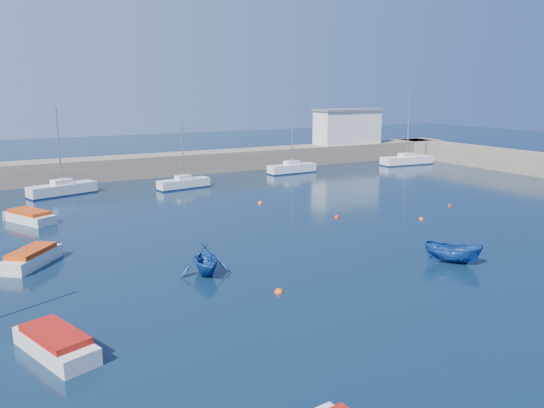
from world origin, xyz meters
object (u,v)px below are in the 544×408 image
motorboat_1 (32,258)px  dinghy_right (453,253)px  sailboat_7 (292,168)px  dinghy_center (453,253)px  harbor_office (347,127)px  motorboat_0 (56,343)px  sailboat_5 (62,189)px  sailboat_8 (407,160)px  motorboat_2 (29,216)px  dinghy_left (205,259)px  sailboat_6 (184,183)px

motorboat_1 → dinghy_right: (23.42, -12.16, 0.17)m
sailboat_7 → dinghy_center: (-8.86, -35.92, -0.32)m
harbor_office → motorboat_0: (-47.14, -44.27, -4.62)m
sailboat_5 → sailboat_8: sailboat_8 is taller
motorboat_0 → dinghy_right: dinghy_right is taller
motorboat_2 → dinghy_right: (22.66, -24.30, 0.20)m
sailboat_7 → dinghy_left: 39.52m
sailboat_5 → sailboat_6: sailboat_5 is taller
sailboat_7 → sailboat_6: bearing=100.4°
sailboat_6 → sailboat_7: 16.61m
sailboat_7 → dinghy_center: sailboat_7 is taller
dinghy_right → motorboat_1: bearing=115.0°
motorboat_0 → sailboat_6: bearing=43.5°
motorboat_2 → dinghy_left: size_ratio=1.53×
sailboat_8 → motorboat_1: size_ratio=2.34×
harbor_office → motorboat_0: harbor_office is taller
harbor_office → motorboat_2: size_ratio=1.92×
motorboat_2 → sailboat_7: bearing=-7.0°
harbor_office → motorboat_0: 64.83m
harbor_office → sailboat_8: bearing=-57.1°
sailboat_8 → dinghy_center: sailboat_8 is taller
dinghy_right → dinghy_center: bearing=3.6°
sailboat_6 → sailboat_8: bearing=-94.7°
sailboat_8 → motorboat_2: size_ratio=2.00×
dinghy_center → dinghy_left: bearing=170.9°
harbor_office → sailboat_8: (5.09, -7.85, -4.43)m
motorboat_0 → dinghy_right: size_ratio=1.38×
harbor_office → motorboat_2: bearing=-157.4°
harbor_office → dinghy_center: bearing=-117.9°
dinghy_center → dinghy_right: 1.34m
sailboat_5 → dinghy_right: 39.88m
dinghy_center → sailboat_8: bearing=59.6°
motorboat_1 → motorboat_2: bearing=124.3°
sailboat_5 → sailboat_8: size_ratio=0.87×
motorboat_0 → dinghy_right: (23.51, 0.68, 0.20)m
sailboat_6 → motorboat_0: sailboat_6 is taller
sailboat_6 → dinghy_center: (7.31, -32.09, -0.25)m
harbor_office → motorboat_1: harbor_office is taller
sailboat_6 → motorboat_1: bearing=131.3°
dinghy_center → dinghy_right: dinghy_right is taller
sailboat_6 → dinghy_center: bearing=-176.4°
sailboat_6 → sailboat_7: size_ratio=0.89×
sailboat_5 → dinghy_center: sailboat_5 is taller
sailboat_8 → dinghy_left: 52.66m
dinghy_center → dinghy_left: dinghy_left is taller
motorboat_0 → sailboat_8: bearing=15.4°
sailboat_7 → sailboat_8: bearing=-96.0°
sailboat_5 → motorboat_1: 23.53m
sailboat_5 → sailboat_6: size_ratio=1.16×
motorboat_0 → dinghy_left: (9.04, 6.28, 0.42)m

